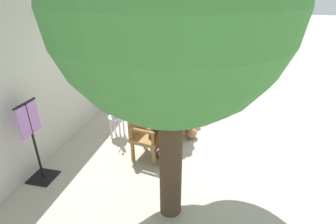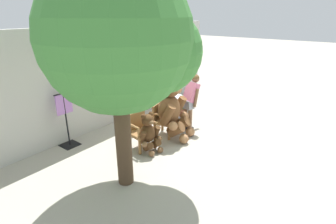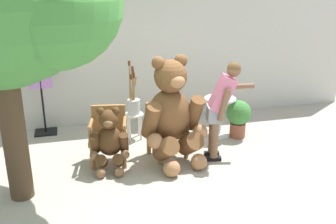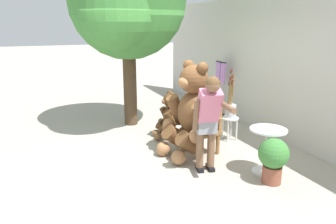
{
  "view_description": "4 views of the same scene",
  "coord_description": "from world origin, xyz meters",
  "px_view_note": "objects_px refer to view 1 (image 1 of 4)",
  "views": [
    {
      "loc": [
        -4.38,
        -0.72,
        2.87
      ],
      "look_at": [
        0.11,
        0.31,
        0.67
      ],
      "focal_mm": 28.0,
      "sensor_mm": 36.0,
      "label": 1
    },
    {
      "loc": [
        -4.61,
        -3.42,
        3.11
      ],
      "look_at": [
        -0.05,
        0.07,
        0.92
      ],
      "focal_mm": 28.0,
      "sensor_mm": 36.0,
      "label": 2
    },
    {
      "loc": [
        -0.94,
        -4.75,
        2.64
      ],
      "look_at": [
        0.36,
        0.12,
        0.89
      ],
      "focal_mm": 40.0,
      "sensor_mm": 36.0,
      "label": 3
    },
    {
      "loc": [
        5.36,
        -2.07,
        2.28
      ],
      "look_at": [
        -0.38,
        0.26,
        0.57
      ],
      "focal_mm": 35.0,
      "sensor_mm": 36.0,
      "label": 4
    }
  ],
  "objects_px": {
    "wooden_chair_left": "(145,133)",
    "teddy_bear_large": "(171,98)",
    "white_stool": "(117,121)",
    "teddy_bear_small": "(161,135)",
    "potted_plant": "(158,91)",
    "patio_tree": "(180,9)",
    "clothing_display_stand": "(34,141)",
    "person_visitor": "(181,82)",
    "wooden_chair_right": "(158,113)",
    "brush_bucket": "(115,107)",
    "round_side_table": "(150,92)"
  },
  "relations": [
    {
      "from": "brush_bucket",
      "to": "potted_plant",
      "type": "relative_size",
      "value": 1.39
    },
    {
      "from": "brush_bucket",
      "to": "patio_tree",
      "type": "height_order",
      "value": "patio_tree"
    },
    {
      "from": "person_visitor",
      "to": "teddy_bear_large",
      "type": "bearing_deg",
      "value": 174.01
    },
    {
      "from": "clothing_display_stand",
      "to": "wooden_chair_left",
      "type": "bearing_deg",
      "value": -55.26
    },
    {
      "from": "person_visitor",
      "to": "clothing_display_stand",
      "type": "bearing_deg",
      "value": 146.11
    },
    {
      "from": "white_stool",
      "to": "potted_plant",
      "type": "height_order",
      "value": "potted_plant"
    },
    {
      "from": "wooden_chair_left",
      "to": "clothing_display_stand",
      "type": "xyz_separation_m",
      "value": [
        -1.02,
        1.47,
        0.26
      ]
    },
    {
      "from": "person_visitor",
      "to": "round_side_table",
      "type": "relative_size",
      "value": 2.14
    },
    {
      "from": "teddy_bear_small",
      "to": "potted_plant",
      "type": "height_order",
      "value": "teddy_bear_small"
    },
    {
      "from": "patio_tree",
      "to": "potted_plant",
      "type": "distance_m",
      "value": 4.29
    },
    {
      "from": "teddy_bear_small",
      "to": "potted_plant",
      "type": "distance_m",
      "value": 2.45
    },
    {
      "from": "round_side_table",
      "to": "clothing_display_stand",
      "type": "distance_m",
      "value": 3.21
    },
    {
      "from": "wooden_chair_left",
      "to": "teddy_bear_large",
      "type": "relative_size",
      "value": 0.52
    },
    {
      "from": "person_visitor",
      "to": "white_stool",
      "type": "relative_size",
      "value": 3.36
    },
    {
      "from": "person_visitor",
      "to": "brush_bucket",
      "type": "bearing_deg",
      "value": 135.49
    },
    {
      "from": "teddy_bear_large",
      "to": "teddy_bear_small",
      "type": "distance_m",
      "value": 1.01
    },
    {
      "from": "round_side_table",
      "to": "brush_bucket",
      "type": "bearing_deg",
      "value": 169.09
    },
    {
      "from": "teddy_bear_small",
      "to": "person_visitor",
      "type": "xyz_separation_m",
      "value": [
        1.7,
        -0.05,
        0.45
      ]
    },
    {
      "from": "potted_plant",
      "to": "clothing_display_stand",
      "type": "bearing_deg",
      "value": 161.87
    },
    {
      "from": "teddy_bear_small",
      "to": "white_stool",
      "type": "xyz_separation_m",
      "value": [
        0.55,
        1.08,
        -0.12
      ]
    },
    {
      "from": "person_visitor",
      "to": "clothing_display_stand",
      "type": "height_order",
      "value": "person_visitor"
    },
    {
      "from": "teddy_bear_small",
      "to": "clothing_display_stand",
      "type": "distance_m",
      "value": 2.04
    },
    {
      "from": "teddy_bear_large",
      "to": "white_stool",
      "type": "bearing_deg",
      "value": 110.72
    },
    {
      "from": "wooden_chair_left",
      "to": "potted_plant",
      "type": "height_order",
      "value": "wooden_chair_left"
    },
    {
      "from": "patio_tree",
      "to": "clothing_display_stand",
      "type": "height_order",
      "value": "patio_tree"
    },
    {
      "from": "wooden_chair_left",
      "to": "clothing_display_stand",
      "type": "height_order",
      "value": "clothing_display_stand"
    },
    {
      "from": "brush_bucket",
      "to": "potted_plant",
      "type": "distance_m",
      "value": 1.87
    },
    {
      "from": "brush_bucket",
      "to": "clothing_display_stand",
      "type": "height_order",
      "value": "brush_bucket"
    },
    {
      "from": "wooden_chair_right",
      "to": "round_side_table",
      "type": "bearing_deg",
      "value": 23.95
    },
    {
      "from": "teddy_bear_large",
      "to": "potted_plant",
      "type": "height_order",
      "value": "teddy_bear_large"
    },
    {
      "from": "teddy_bear_large",
      "to": "potted_plant",
      "type": "relative_size",
      "value": 2.43
    },
    {
      "from": "wooden_chair_left",
      "to": "patio_tree",
      "type": "xyz_separation_m",
      "value": [
        -1.11,
        -0.81,
        2.2
      ]
    },
    {
      "from": "person_visitor",
      "to": "teddy_bear_small",
      "type": "bearing_deg",
      "value": 178.16
    },
    {
      "from": "potted_plant",
      "to": "patio_tree",
      "type": "bearing_deg",
      "value": -161.14
    },
    {
      "from": "white_stool",
      "to": "potted_plant",
      "type": "xyz_separation_m",
      "value": [
        1.8,
        -0.42,
        0.04
      ]
    },
    {
      "from": "white_stool",
      "to": "patio_tree",
      "type": "height_order",
      "value": "patio_tree"
    },
    {
      "from": "teddy_bear_large",
      "to": "round_side_table",
      "type": "distance_m",
      "value": 1.39
    },
    {
      "from": "teddy_bear_large",
      "to": "patio_tree",
      "type": "relative_size",
      "value": 0.42
    },
    {
      "from": "teddy_bear_small",
      "to": "white_stool",
      "type": "relative_size",
      "value": 2.09
    },
    {
      "from": "teddy_bear_small",
      "to": "person_visitor",
      "type": "distance_m",
      "value": 1.76
    },
    {
      "from": "patio_tree",
      "to": "wooden_chair_right",
      "type": "bearing_deg",
      "value": 21.83
    },
    {
      "from": "teddy_bear_large",
      "to": "brush_bucket",
      "type": "distance_m",
      "value": 1.14
    },
    {
      "from": "teddy_bear_large",
      "to": "clothing_display_stand",
      "type": "height_order",
      "value": "teddy_bear_large"
    },
    {
      "from": "wooden_chair_left",
      "to": "brush_bucket",
      "type": "xyz_separation_m",
      "value": [
        0.53,
        0.79,
        0.2
      ]
    },
    {
      "from": "wooden_chair_right",
      "to": "teddy_bear_small",
      "type": "xyz_separation_m",
      "value": [
        -0.92,
        -0.29,
        0.01
      ]
    },
    {
      "from": "wooden_chair_left",
      "to": "person_visitor",
      "type": "relative_size",
      "value": 0.56
    },
    {
      "from": "white_stool",
      "to": "potted_plant",
      "type": "distance_m",
      "value": 1.85
    },
    {
      "from": "white_stool",
      "to": "brush_bucket",
      "type": "xyz_separation_m",
      "value": [
        -0.0,
        -0.0,
        0.31
      ]
    },
    {
      "from": "white_stool",
      "to": "wooden_chair_right",
      "type": "bearing_deg",
      "value": -65.04
    },
    {
      "from": "person_visitor",
      "to": "brush_bucket",
      "type": "xyz_separation_m",
      "value": [
        -1.16,
        1.14,
        -0.25
      ]
    }
  ]
}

